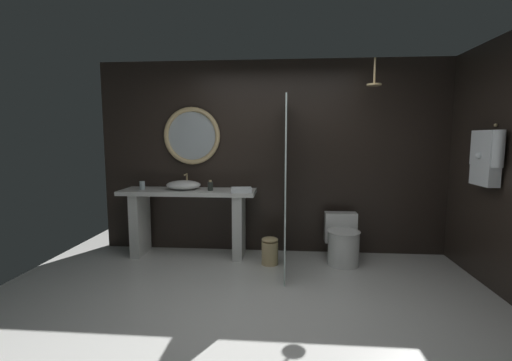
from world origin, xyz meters
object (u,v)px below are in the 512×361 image
rain_shower_head (374,82)px  waste_bin (270,250)px  round_wall_mirror (192,136)px  vessel_sink (184,185)px  toilet (342,241)px  soap_dispenser (210,186)px  tumbler_cup (142,185)px  folded_hand_towel (241,190)px  hanging_bathrobe (486,156)px

rain_shower_head → waste_bin: size_ratio=0.92×
round_wall_mirror → vessel_sink: bearing=-107.5°
toilet → soap_dispenser: bearing=177.1°
round_wall_mirror → toilet: bearing=-10.5°
tumbler_cup → folded_hand_towel: (1.35, -0.15, -0.02)m
vessel_sink → hanging_bathrobe: 3.51m
hanging_bathrobe → waste_bin: size_ratio=1.84×
waste_bin → folded_hand_towel: 0.84m
vessel_sink → soap_dispenser: bearing=-10.3°
soap_dispenser → round_wall_mirror: round_wall_mirror is taller
hanging_bathrobe → folded_hand_towel: bearing=167.7°
toilet → folded_hand_towel: size_ratio=2.36×
soap_dispenser → round_wall_mirror: (-0.31, 0.29, 0.65)m
soap_dispenser → vessel_sink: bearing=169.7°
hanging_bathrobe → round_wall_mirror: bearing=163.8°
soap_dispenser → hanging_bathrobe: 3.13m
round_wall_mirror → folded_hand_towel: 1.07m
tumbler_cup → soap_dispenser: soap_dispenser is taller
round_wall_mirror → folded_hand_towel: size_ratio=3.07×
round_wall_mirror → waste_bin: 1.87m
round_wall_mirror → folded_hand_towel: round_wall_mirror is taller
tumbler_cup → toilet: tumbler_cup is taller
rain_shower_head → hanging_bathrobe: (1.03, -0.54, -0.84)m
toilet → waste_bin: (-0.91, -0.14, -0.10)m
rain_shower_head → waste_bin: bearing=-175.9°
folded_hand_towel → rain_shower_head: bearing=-0.8°
toilet → rain_shower_head: bearing=-9.5°
waste_bin → folded_hand_towel: (-0.37, 0.11, 0.74)m
rain_shower_head → round_wall_mirror: bearing=169.6°
tumbler_cup → soap_dispenser: size_ratio=0.80×
waste_bin → hanging_bathrobe: bearing=-11.6°
round_wall_mirror → rain_shower_head: bearing=-10.4°
tumbler_cup → rain_shower_head: 3.20m
toilet → round_wall_mirror: bearing=169.5°
soap_dispenser → folded_hand_towel: soap_dispenser is taller
round_wall_mirror → hanging_bathrobe: (3.33, -0.97, -0.21)m
rain_shower_head → folded_hand_towel: size_ratio=1.24×
soap_dispenser → folded_hand_towel: (0.42, -0.11, -0.03)m
soap_dispenser → rain_shower_head: (2.00, -0.14, 1.28)m
round_wall_mirror → folded_hand_towel: (0.73, -0.40, -0.68)m
vessel_sink → folded_hand_towel: size_ratio=1.77×
hanging_bathrobe → folded_hand_towel: 2.71m
tumbler_cup → round_wall_mirror: (0.62, 0.25, 0.65)m
round_wall_mirror → waste_bin: round_wall_mirror is taller
vessel_sink → waste_bin: (1.16, -0.29, -0.77)m
hanging_bathrobe → vessel_sink: bearing=167.6°
tumbler_cup → waste_bin: 1.90m
soap_dispenser → waste_bin: size_ratio=0.40×
rain_shower_head → toilet: bearing=170.5°
waste_bin → folded_hand_towel: size_ratio=1.36×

